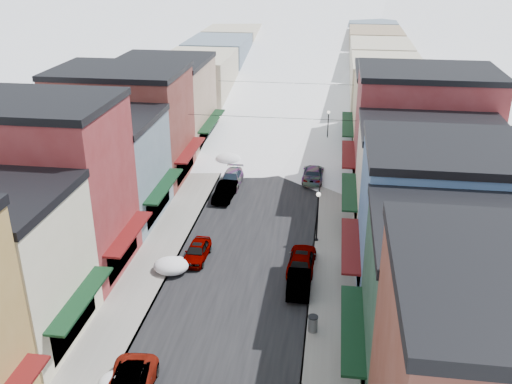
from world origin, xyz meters
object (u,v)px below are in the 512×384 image
(car_dark_hatch, at_px, (225,191))
(car_green_sedan, at_px, (299,279))
(trash_can, at_px, (313,324))
(streetlamp_near, at_px, (318,210))
(car_silver_sedan, at_px, (197,251))

(car_dark_hatch, xyz_separation_m, car_green_sedan, (7.80, -14.00, 0.02))
(car_dark_hatch, bearing_deg, trash_can, -60.84)
(car_green_sedan, relative_size, trash_can, 4.25)
(car_dark_hatch, height_order, streetlamp_near, streetlamp_near)
(car_silver_sedan, bearing_deg, trash_can, -39.18)
(car_silver_sedan, distance_m, car_dark_hatch, 11.12)
(streetlamp_near, bearing_deg, car_silver_sedan, -155.72)
(trash_can, bearing_deg, car_silver_sedan, 139.57)
(car_silver_sedan, height_order, car_dark_hatch, car_dark_hatch)
(car_green_sedan, relative_size, streetlamp_near, 1.08)
(car_green_sedan, height_order, streetlamp_near, streetlamp_near)
(car_silver_sedan, relative_size, streetlamp_near, 0.95)
(streetlamp_near, bearing_deg, car_green_sedan, -97.53)
(car_dark_hatch, bearing_deg, car_silver_sedan, -86.37)
(trash_can, bearing_deg, car_green_sedan, 103.67)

